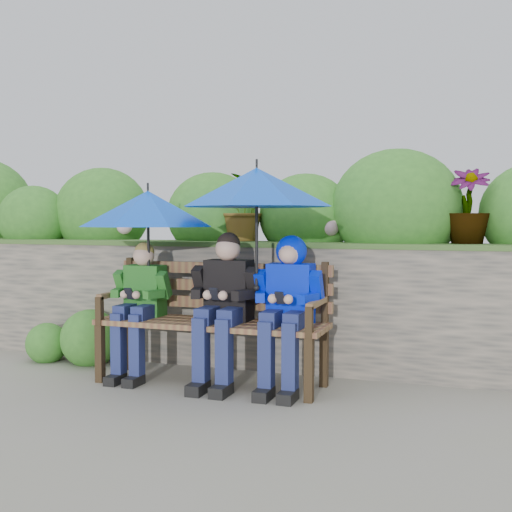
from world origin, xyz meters
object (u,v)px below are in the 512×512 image
(boy_right, at_px, (287,298))
(umbrella_left, at_px, (148,209))
(boy_left, at_px, (140,301))
(park_bench, at_px, (215,313))
(umbrella_right, at_px, (257,187))
(boy_middle, at_px, (224,300))

(boy_right, xyz_separation_m, umbrella_left, (-1.12, 0.03, 0.63))
(boy_left, bearing_deg, park_bench, 6.88)
(boy_left, height_order, umbrella_left, umbrella_left)
(park_bench, xyz_separation_m, umbrella_right, (0.36, -0.09, 0.92))
(boy_right, bearing_deg, park_bench, 173.63)
(umbrella_left, bearing_deg, boy_right, -1.74)
(park_bench, relative_size, boy_left, 1.65)
(park_bench, relative_size, umbrella_right, 1.59)
(boy_left, xyz_separation_m, boy_right, (1.17, 0.01, 0.07))
(umbrella_left, distance_m, umbrella_right, 0.91)
(boy_right, relative_size, umbrella_left, 1.06)
(umbrella_left, bearing_deg, boy_middle, -4.32)
(park_bench, xyz_separation_m, boy_middle, (0.11, -0.08, 0.11))
(park_bench, height_order, boy_middle, boy_middle)
(boy_right, relative_size, umbrella_right, 1.02)
(boy_right, bearing_deg, umbrella_left, 178.26)
(umbrella_right, bearing_deg, boy_left, 178.87)
(umbrella_left, bearing_deg, park_bench, 3.35)
(boy_right, xyz_separation_m, umbrella_right, (-0.22, -0.02, 0.78))
(park_bench, distance_m, boy_right, 0.60)
(park_bench, height_order, boy_left, boy_left)
(park_bench, xyz_separation_m, boy_left, (-0.59, -0.07, 0.08))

